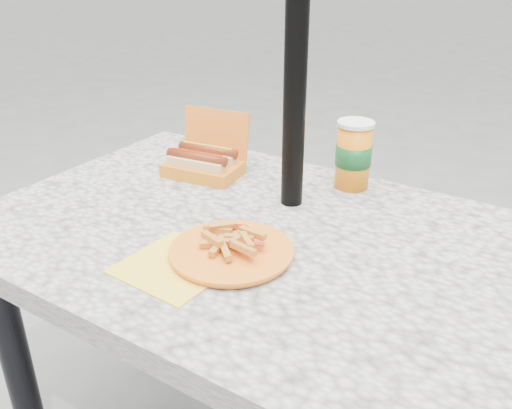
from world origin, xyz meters
The scene contains 5 objects.
picnic_table centered at (0.00, 0.00, 0.64)m, with size 1.20×0.80×0.75m.
umbrella_pole centered at (0.00, 0.16, 1.10)m, with size 0.05×0.05×2.20m, color black.
hotdog_box centered at (-0.27, 0.19, 0.78)m, with size 0.21×0.17×0.15m.
fries_plate centered at (0.01, -0.12, 0.76)m, with size 0.29×0.31×0.05m.
soda_cup centered at (0.08, 0.32, 0.83)m, with size 0.09×0.09×0.17m.
Camera 1 is at (0.54, -0.84, 1.30)m, focal length 38.00 mm.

